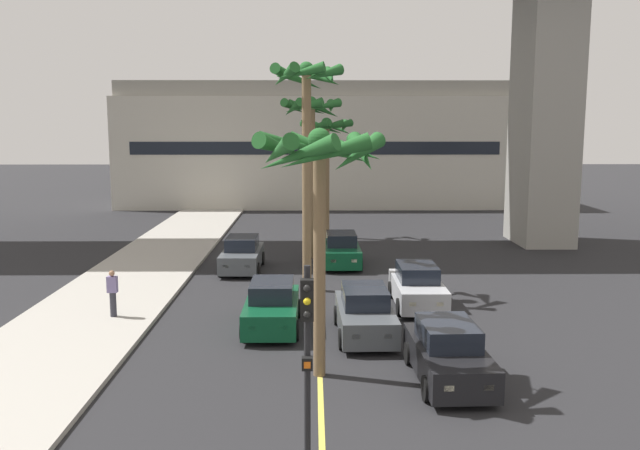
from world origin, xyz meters
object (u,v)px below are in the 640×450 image
Objects in this scene: traffic_light_median_near at (307,346)px; car_queue_sixth at (272,307)px; palm_tree_mid_median at (307,108)px; palm_tree_farthest_median at (326,138)px; car_queue_second at (341,250)px; car_queue_third at (242,255)px; car_queue_fifth at (448,354)px; pedestrian_near_crosswalk at (113,292)px; car_queue_front at (417,287)px; car_queue_fourth at (365,314)px; palm_tree_far_median at (319,166)px; palm_tree_near_median at (311,131)px.

car_queue_sixth is at bearing 97.31° from traffic_light_median_near.
palm_tree_mid_median is 1.29× the size of palm_tree_farthest_median.
car_queue_second is 1.00× the size of car_queue_third.
car_queue_fifth is 0.45× the size of palm_tree_mid_median.
traffic_light_median_near is (-3.67, -5.14, 1.99)m from car_queue_fifth.
car_queue_third is 8.78m from pedestrian_near_crosswalk.
car_queue_fourth is at bearing -122.45° from car_queue_front.
palm_tree_mid_median is at bearing 148.99° from car_queue_front.
palm_tree_far_median reaches higher than traffic_light_median_near.
car_queue_front is 0.98× the size of traffic_light_median_near.
palm_tree_mid_median is at bearing -91.35° from palm_tree_near_median.
palm_tree_mid_median is at bearing 32.52° from pedestrian_near_crosswalk.
car_queue_third is 8.19m from palm_tree_mid_median.
car_queue_second is 0.51× the size of palm_tree_near_median.
palm_tree_mid_median reaches higher than car_queue_fourth.
pedestrian_near_crosswalk is at bearing 144.08° from palm_tree_far_median.
car_queue_front is at bearing -31.01° from palm_tree_mid_median.
palm_tree_farthest_median is (1.05, 12.89, -1.43)m from palm_tree_mid_median.
palm_tree_near_median reaches higher than car_queue_second.
car_queue_fourth is 0.45× the size of palm_tree_mid_median.
palm_tree_far_median is 22.26m from palm_tree_farthest_median.
pedestrian_near_crosswalk is (-6.65, -4.24, -6.34)m from palm_tree_mid_median.
pedestrian_near_crosswalk is at bearing -114.26° from car_queue_third.
traffic_light_median_near is at bearing -107.78° from car_queue_front.
traffic_light_median_near is 15.64m from palm_tree_mid_median.
car_queue_second is 6.15m from palm_tree_near_median.
car_queue_fourth is 1.00× the size of car_queue_fifth.
traffic_light_median_near is 0.52× the size of palm_tree_near_median.
car_queue_second and car_queue_sixth have the same top height.
palm_tree_near_median is 6.28m from palm_tree_farthest_median.
palm_tree_near_median reaches higher than car_queue_fifth.
palm_tree_far_median is at bearing -87.47° from palm_tree_mid_median.
palm_tree_mid_median is 10.12m from pedestrian_near_crosswalk.
car_queue_third is at bearing -114.16° from palm_tree_farthest_median.
car_queue_front is at bearing 57.55° from car_queue_fourth.
car_queue_third is (-4.65, -1.08, 0.00)m from car_queue_second.
palm_tree_far_median is (0.26, -16.05, -0.76)m from palm_tree_near_median.
palm_tree_far_median is (-1.19, -14.20, 4.92)m from car_queue_second.
car_queue_third is at bearing 99.66° from traffic_light_median_near.
car_queue_third is 0.51× the size of palm_tree_near_median.
pedestrian_near_crosswalk is (-8.26, -9.08, 0.28)m from car_queue_second.
car_queue_second is at bearing -86.03° from palm_tree_farthest_median.
palm_tree_farthest_median is at bearing 88.12° from traffic_light_median_near.
car_queue_third is 0.99× the size of car_queue_fifth.
palm_tree_mid_median is (-3.81, 9.80, 6.61)m from car_queue_fifth.
car_queue_sixth is 2.53× the size of pedestrian_near_crosswalk.
car_queue_front is at bearing 72.22° from traffic_light_median_near.
car_queue_third is 7.15m from palm_tree_near_median.
car_queue_fifth is at bearing -81.45° from car_queue_second.
palm_tree_far_median reaches higher than car_queue_sixth.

